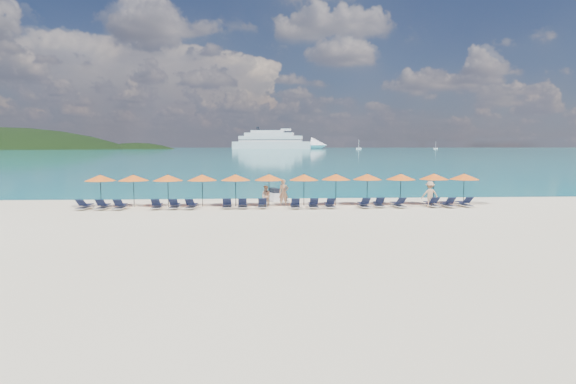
{
  "coord_description": "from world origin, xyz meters",
  "views": [
    {
      "loc": [
        -1.82,
        -28.15,
        4.22
      ],
      "look_at": [
        0.0,
        3.0,
        1.2
      ],
      "focal_mm": 30.0,
      "sensor_mm": 36.0,
      "label": 1
    }
  ],
  "objects": [
    {
      "name": "umbrella_5",
      "position": [
        -1.2,
        5.29,
        2.02
      ],
      "size": [
        2.1,
        2.1,
        2.28
      ],
      "color": "black",
      "rests_on": "ground"
    },
    {
      "name": "lounger_1",
      "position": [
        -12.2,
        4.06,
        0.24
      ],
      "size": [
        0.62,
        1.7,
        0.66
      ],
      "rotation": [
        0.0,
        0.0,
        0.0
      ],
      "color": "silver",
      "rests_on": "ground"
    },
    {
      "name": "lounger_12",
      "position": [
        5.21,
        3.9,
        0.24
      ],
      "size": [
        0.66,
        1.72,
        0.66
      ],
      "rotation": [
        0.0,
        0.0,
        0.03
      ],
      "color": "silver",
      "rests_on": "ground"
    },
    {
      "name": "sea",
      "position": [
        0.0,
        660.0,
        0.01
      ],
      "size": [
        1600.0,
        1300.0,
        0.01
      ],
      "primitive_type": "cube",
      "color": "#1FA9B2",
      "rests_on": "ground"
    },
    {
      "name": "umbrella_0",
      "position": [
        -12.72,
        5.28,
        2.02
      ],
      "size": [
        2.1,
        2.1,
        2.28
      ],
      "color": "black",
      "rests_on": "ground"
    },
    {
      "name": "umbrella_7",
      "position": [
        3.53,
        5.4,
        2.02
      ],
      "size": [
        2.1,
        2.1,
        2.28
      ],
      "color": "black",
      "rests_on": "ground"
    },
    {
      "name": "lounger_16",
      "position": [
        11.04,
        3.94,
        0.24
      ],
      "size": [
        0.66,
        1.71,
        0.66
      ],
      "rotation": [
        0.0,
        0.0,
        0.02
      ],
      "color": "silver",
      "rests_on": "ground"
    },
    {
      "name": "beachgoer_b",
      "position": [
        -1.41,
        4.95,
        0.73
      ],
      "size": [
        0.81,
        0.77,
        1.47
      ],
      "primitive_type": "imported",
      "rotation": [
        0.0,
        0.0,
        -0.68
      ],
      "color": "tan",
      "rests_on": "ground"
    },
    {
      "name": "beachgoer_a",
      "position": [
        -0.17,
        5.24,
        0.94
      ],
      "size": [
        0.74,
        0.53,
        1.87
      ],
      "primitive_type": "imported",
      "rotation": [
        0.0,
        0.0,
        0.13
      ],
      "color": "tan",
      "rests_on": "ground"
    },
    {
      "name": "cruise_ship",
      "position": [
        24.89,
        604.8,
        8.99
      ],
      "size": [
        125.55,
        44.54,
        34.56
      ],
      "rotation": [
        0.0,
        0.0,
        -0.2
      ],
      "color": "silver",
      "rests_on": "ground"
    },
    {
      "name": "umbrella_3",
      "position": [
        -5.81,
        5.24,
        2.02
      ],
      "size": [
        2.1,
        2.1,
        2.28
      ],
      "color": "black",
      "rests_on": "ground"
    },
    {
      "name": "umbrella_4",
      "position": [
        -3.52,
        5.26,
        2.02
      ],
      "size": [
        2.1,
        2.1,
        2.28
      ],
      "color": "black",
      "rests_on": "ground"
    },
    {
      "name": "umbrella_1",
      "position": [
        -10.5,
        5.3,
        2.02
      ],
      "size": [
        2.1,
        2.1,
        2.28
      ],
      "color": "black",
      "rests_on": "ground"
    },
    {
      "name": "umbrella_6",
      "position": [
        1.24,
        5.15,
        2.02
      ],
      "size": [
        2.1,
        2.1,
        2.28
      ],
      "color": "black",
      "rests_on": "ground"
    },
    {
      "name": "umbrella_11",
      "position": [
        12.71,
        5.22,
        2.02
      ],
      "size": [
        2.1,
        2.1,
        2.28
      ],
      "color": "black",
      "rests_on": "ground"
    },
    {
      "name": "lounger_9",
      "position": [
        0.54,
        3.86,
        0.24
      ],
      "size": [
        0.69,
        1.72,
        0.66
      ],
      "rotation": [
        0.0,
        0.0,
        -0.04
      ],
      "color": "silver",
      "rests_on": "ground"
    },
    {
      "name": "beachgoer_c",
      "position": [
        9.82,
        4.03,
        0.89
      ],
      "size": [
        1.17,
        0.59,
        1.78
      ],
      "primitive_type": "imported",
      "rotation": [
        0.0,
        0.0,
        3.09
      ],
      "color": "tan",
      "rests_on": "ground"
    },
    {
      "name": "lounger_11",
      "position": [
        2.88,
        3.94,
        0.24
      ],
      "size": [
        0.62,
        1.7,
        0.66
      ],
      "rotation": [
        0.0,
        0.0,
        -0.0
      ],
      "color": "silver",
      "rests_on": "ground"
    },
    {
      "name": "headland_main",
      "position": [
        -300.0,
        540.0,
        -38.0
      ],
      "size": [
        374.0,
        242.0,
        126.5
      ],
      "color": "black",
      "rests_on": "ground"
    },
    {
      "name": "ground",
      "position": [
        0.0,
        0.0,
        0.0
      ],
      "size": [
        1400.0,
        1400.0,
        0.0
      ],
      "primitive_type": "plane",
      "color": "beige"
    },
    {
      "name": "headland_small",
      "position": [
        -150.0,
        560.0,
        -35.0
      ],
      "size": [
        162.0,
        126.0,
        85.5
      ],
      "color": "black",
      "rests_on": "ground"
    },
    {
      "name": "lounger_5",
      "position": [
        -6.39,
        3.99,
        0.24
      ],
      "size": [
        0.76,
        1.75,
        0.66
      ],
      "rotation": [
        0.0,
        0.0,
        -0.08
      ],
      "color": "silver",
      "rests_on": "ground"
    },
    {
      "name": "umbrella_9",
      "position": [
        8.14,
        5.26,
        2.02
      ],
      "size": [
        2.1,
        2.1,
        2.28
      ],
      "color": "black",
      "rests_on": "ground"
    },
    {
      "name": "lounger_0",
      "position": [
        -13.41,
        4.11,
        0.24
      ],
      "size": [
        0.78,
        1.75,
        0.66
      ],
      "rotation": [
        0.0,
        0.0,
        -0.1
      ],
      "color": "silver",
      "rests_on": "ground"
    },
    {
      "name": "lounger_13",
      "position": [
        6.31,
        4.2,
        0.24
      ],
      "size": [
        0.75,
        1.74,
        0.66
      ],
      "rotation": [
        0.0,
        0.0,
        -0.08
      ],
      "color": "silver",
      "rests_on": "ground"
    },
    {
      "name": "lounger_4",
      "position": [
        -7.53,
        4.07,
        0.24
      ],
      "size": [
        0.69,
        1.72,
        0.66
      ],
      "rotation": [
        0.0,
        0.0,
        0.04
      ],
      "color": "silver",
      "rests_on": "ground"
    },
    {
      "name": "lounger_10",
      "position": [
        1.77,
        3.93,
        0.24
      ],
      "size": [
        0.67,
        1.72,
        0.66
      ],
      "rotation": [
        0.0,
        0.0,
        -0.03
      ],
      "color": "silver",
      "rests_on": "ground"
    },
    {
      "name": "sailboat_far",
      "position": [
        218.94,
        566.55,
        0.99
      ],
      "size": [
        5.24,
        1.75,
        9.6
      ],
      "color": "silver",
      "rests_on": "ground"
    },
    {
      "name": "umbrella_8",
      "position": [
        5.77,
        5.42,
        2.02
      ],
      "size": [
        2.1,
        2.1,
        2.28
      ],
      "color": "black",
      "rests_on": "ground"
    },
    {
      "name": "lounger_3",
      "position": [
        -8.68,
        4.05,
        0.24
      ],
      "size": [
        0.7,
        1.73,
        0.66
      ],
      "rotation": [
        0.0,
        0.0,
        0.05
      ],
      "color": "silver",
      "rests_on": "ground"
    },
    {
      "name": "lounger_14",
      "position": [
        7.6,
        3.94,
        0.24
      ],
      "size": [
        0.79,
        1.75,
        0.66
      ],
      "rotation": [
        0.0,
        0.0,
        0.1
      ],
      "color": "silver",
      "rests_on": "ground"
    },
    {
      "name": "umbrella_2",
      "position": [
        -8.14,
        5.18,
        2.02
      ],
      "size": [
        2.1,
        2.1,
        2.28
      ],
      "color": "black",
      "rests_on": "ground"
    },
    {
      "name": "lounger_8",
      "position": [
        -1.66,
        4.16,
        0.24
      ],
      "size": [
        0.66,
        1.71,
        0.66
      ],
      "rotation": [
        0.0,
        0.0,
        -0.02
      ],
      "color": "silver",
      "rests_on": "ground"
    },
    {
      "name": "lounger_7",
      "position": [
        -3.0,
        4.09,
        0.24
      ],
      "size": [
        0.66,
        1.71,
        0.66
      ],
      "rotation": [
        0.0,
        0.0,
        0.02
      ],
      "color": "silver",
      "rests_on": "ground"
    },
    {
      "name": "lounger_15",
      "position": [
        9.98,
        4.11,
        0.24
      ],
      "size": [
        0.7,
        1.73,
        0.66
      ],
      "rotation": [
        0.0,
        0.0,
        0.05
      ],
      "color": "silver",
      "rests_on": "ground"
    },
    {
      "name": "jetski",
      "position": [
        -0.75,
        8.72,
        0.38
      ],
      "size": [
        1.71,
        2.76,
        0.92
      ],
      "rotation": [
        0.0,
        0.0,
        0.31
      ],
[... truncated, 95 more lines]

